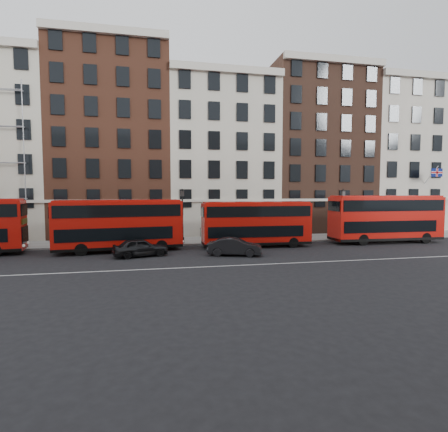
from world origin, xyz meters
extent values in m
plane|color=black|center=(0.00, 0.00, 0.00)|extent=(120.00, 120.00, 0.00)
cube|color=gray|center=(0.00, 10.50, 0.07)|extent=(80.00, 5.00, 0.15)
cube|color=gray|center=(0.00, 8.00, 0.08)|extent=(80.00, 0.30, 0.16)
cube|color=white|center=(0.00, -2.00, 0.01)|extent=(70.00, 0.12, 0.01)
cube|color=brown|center=(-12.80, 18.00, 11.00)|extent=(12.80, 10.00, 22.00)
cube|color=beige|center=(-12.80, 12.75, 21.60)|extent=(12.80, 0.50, 0.80)
cube|color=#B9B6A3|center=(0.00, 18.00, 9.50)|extent=(12.80, 10.00, 19.00)
cube|color=beige|center=(0.00, 12.75, 18.60)|extent=(12.80, 0.50, 0.80)
cube|color=brown|center=(12.80, 18.00, 10.50)|extent=(12.80, 10.00, 21.00)
cube|color=beige|center=(12.80, 12.75, 20.60)|extent=(12.80, 0.50, 0.80)
cube|color=beige|center=(25.60, 18.00, 10.00)|extent=(12.80, 10.00, 20.00)
cube|color=beige|center=(25.60, 12.75, 19.60)|extent=(12.80, 0.50, 0.80)
cube|color=black|center=(-18.90, 6.35, 1.61)|extent=(0.38, 2.27, 1.35)
cube|color=black|center=(-18.90, 6.35, 2.72)|extent=(0.34, 1.96, 0.44)
cylinder|color=black|center=(-20.99, 7.24, 0.52)|extent=(1.07, 0.42, 1.04)
cube|color=#BA1009|center=(-11.20, 5.63, 2.34)|extent=(10.80, 3.73, 3.98)
cube|color=black|center=(-11.20, 5.63, 0.47)|extent=(10.80, 3.77, 0.24)
cube|color=black|center=(-11.51, 5.59, 1.66)|extent=(9.61, 3.67, 1.06)
cube|color=black|center=(-11.20, 5.63, 3.58)|extent=(10.41, 3.76, 1.01)
cube|color=#BA1009|center=(-11.20, 5.63, 4.38)|extent=(10.48, 3.49, 0.18)
cube|color=black|center=(-5.91, 6.24, 1.56)|extent=(0.34, 2.21, 1.31)
cube|color=black|center=(-5.91, 6.24, 2.64)|extent=(0.30, 1.91, 0.42)
cylinder|color=black|center=(-7.67, 4.90, 0.50)|extent=(1.03, 0.40, 1.01)
cylinder|color=black|center=(-7.93, 7.14, 0.50)|extent=(1.03, 0.40, 1.01)
cylinder|color=black|center=(-14.08, 4.15, 0.50)|extent=(1.03, 0.40, 1.01)
cylinder|color=black|center=(-14.34, 6.40, 0.50)|extent=(1.03, 0.40, 1.01)
cube|color=#BA1009|center=(1.08, 5.63, 2.22)|extent=(10.07, 2.52, 3.78)
cube|color=black|center=(1.08, 5.63, 0.45)|extent=(10.07, 2.56, 0.23)
cube|color=black|center=(0.79, 5.63, 1.58)|extent=(8.92, 2.58, 1.00)
cube|color=black|center=(1.08, 5.63, 3.39)|extent=(9.69, 2.59, 0.96)
cube|color=#BA1009|center=(1.08, 5.63, 4.16)|extent=(9.78, 2.32, 0.17)
cube|color=black|center=(6.14, 5.56, 1.48)|extent=(0.10, 2.10, 1.24)
cube|color=black|center=(6.14, 5.56, 2.51)|extent=(0.10, 1.82, 0.40)
cylinder|color=black|center=(4.32, 4.51, 0.48)|extent=(0.96, 0.28, 0.96)
cylinder|color=black|center=(4.34, 6.65, 0.48)|extent=(0.96, 0.28, 0.96)
cylinder|color=black|center=(-1.80, 4.59, 0.48)|extent=(0.96, 0.28, 0.96)
cylinder|color=black|center=(-1.77, 6.73, 0.48)|extent=(0.96, 0.28, 0.96)
cube|color=#BA1009|center=(14.71, 5.63, 2.51)|extent=(11.36, 2.88, 4.26)
cube|color=black|center=(14.71, 5.63, 0.51)|extent=(11.36, 2.92, 0.26)
cube|color=black|center=(14.38, 5.63, 1.78)|extent=(10.07, 2.95, 1.13)
cube|color=black|center=(14.71, 5.63, 3.83)|extent=(10.93, 2.96, 1.08)
cube|color=#BA1009|center=(14.71, 5.63, 4.69)|extent=(11.03, 2.66, 0.19)
cube|color=black|center=(20.41, 5.53, 1.67)|extent=(0.13, 2.37, 1.40)
cube|color=black|center=(20.41, 5.53, 2.82)|extent=(0.12, 2.05, 0.45)
cylinder|color=black|center=(18.35, 4.36, 0.54)|extent=(1.08, 0.32, 1.08)
cylinder|color=black|center=(18.39, 6.77, 0.54)|extent=(1.08, 0.32, 1.08)
cylinder|color=black|center=(11.46, 4.47, 0.54)|extent=(1.08, 0.32, 1.08)
cylinder|color=black|center=(11.50, 6.89, 0.54)|extent=(1.08, 0.32, 1.08)
imported|color=black|center=(-9.37, 2.87, 0.73)|extent=(4.61, 2.76, 1.47)
imported|color=black|center=(-1.90, 1.80, 0.72)|extent=(4.64, 2.84, 1.45)
cylinder|color=black|center=(-5.55, 8.32, 2.45)|extent=(0.14, 0.14, 4.60)
cylinder|color=black|center=(-5.55, 8.32, 0.45)|extent=(0.32, 0.32, 0.60)
cube|color=#262626|center=(-5.55, 8.32, 5.00)|extent=(0.32, 0.32, 0.55)
cone|color=black|center=(-5.55, 8.32, 5.35)|extent=(0.44, 0.44, 0.25)
cylinder|color=black|center=(11.63, 8.55, 2.45)|extent=(0.14, 0.14, 4.60)
cylinder|color=black|center=(11.63, 8.55, 0.45)|extent=(0.32, 0.32, 0.60)
cube|color=#262626|center=(11.63, 8.55, 5.00)|extent=(0.32, 0.32, 0.55)
cone|color=black|center=(11.63, 8.55, 5.35)|extent=(0.44, 0.44, 0.25)
cylinder|color=black|center=(21.25, 8.22, 1.45)|extent=(0.12, 0.12, 2.60)
cube|color=black|center=(21.25, 8.07, 3.05)|extent=(0.25, 0.30, 0.75)
sphere|color=red|center=(21.25, 7.90, 3.27)|extent=(0.14, 0.14, 0.14)
sphere|color=#0C9919|center=(21.25, 7.90, 2.83)|extent=(0.14, 0.14, 0.14)
camera|label=1|loc=(-8.39, -25.51, 5.18)|focal=28.00mm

